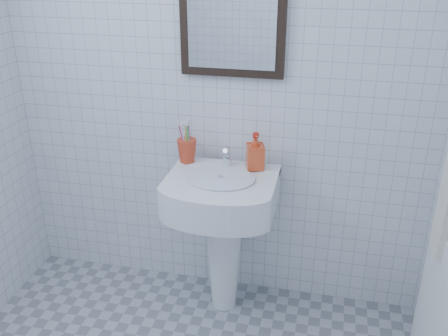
# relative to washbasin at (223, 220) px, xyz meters

# --- Properties ---
(wall_back) EXTENTS (2.20, 0.02, 2.50)m
(wall_back) POSITION_rel_washbasin_xyz_m (-0.08, 0.22, 0.70)
(wall_back) COLOR white
(wall_back) RESTS_ON ground
(washbasin) EXTENTS (0.53, 0.39, 0.81)m
(washbasin) POSITION_rel_washbasin_xyz_m (0.00, 0.00, 0.00)
(washbasin) COLOR white
(washbasin) RESTS_ON ground
(faucet) EXTENTS (0.04, 0.10, 0.11)m
(faucet) POSITION_rel_washbasin_xyz_m (0.00, 0.10, 0.30)
(faucet) COLOR silver
(faucet) RESTS_ON washbasin
(toothbrush_cup) EXTENTS (0.11, 0.11, 0.12)m
(toothbrush_cup) POSITION_rel_washbasin_xyz_m (-0.21, 0.11, 0.32)
(toothbrush_cup) COLOR red
(toothbrush_cup) RESTS_ON washbasin
(soap_dispenser) EXTENTS (0.11, 0.11, 0.18)m
(soap_dispenser) POSITION_rel_washbasin_xyz_m (0.14, 0.10, 0.35)
(soap_dispenser) COLOR red
(soap_dispenser) RESTS_ON washbasin
(wall_mirror) EXTENTS (0.50, 0.04, 0.62)m
(wall_mirror) POSITION_rel_washbasin_xyz_m (0.00, 0.20, 1.00)
(wall_mirror) COLOR black
(wall_mirror) RESTS_ON wall_back
(hand_towel) EXTENTS (0.03, 0.16, 0.38)m
(hand_towel) POSITION_rel_washbasin_xyz_m (0.96, -0.26, 0.32)
(hand_towel) COLOR silver
(hand_towel) RESTS_ON towel_ring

